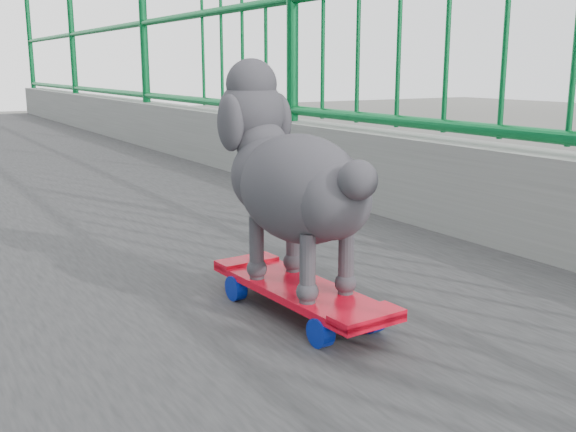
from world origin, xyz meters
The scene contains 2 objects.
skateboard centered at (0.48, 4.48, 7.05)m, with size 0.18×0.53×0.07m.
poodle centered at (0.48, 4.51, 7.31)m, with size 0.24×0.55×0.45m.
Camera 1 is at (-0.29, 3.27, 7.55)m, focal length 42.00 mm.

